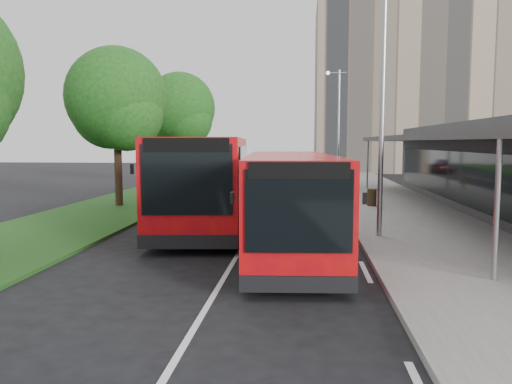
# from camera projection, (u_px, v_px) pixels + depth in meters

# --- Properties ---
(ground) EXTENTS (120.00, 120.00, 0.00)m
(ground) POSITION_uv_depth(u_px,v_px,m) (240.00, 251.00, 14.30)
(ground) COLOR black
(ground) RESTS_ON ground
(pavement) EXTENTS (5.00, 80.00, 0.15)m
(pavement) POSITION_uv_depth(u_px,v_px,m) (367.00, 187.00, 33.52)
(pavement) COLOR slate
(pavement) RESTS_ON ground
(grass_verge) EXTENTS (5.00, 80.00, 0.10)m
(grass_verge) POSITION_uv_depth(u_px,v_px,m) (177.00, 186.00, 34.77)
(grass_verge) COLOR #1B4416
(grass_verge) RESTS_ON ground
(lane_centre_line) EXTENTS (0.12, 70.00, 0.01)m
(lane_centre_line) POSITION_uv_depth(u_px,v_px,m) (273.00, 195.00, 29.15)
(lane_centre_line) COLOR silver
(lane_centre_line) RESTS_ON ground
(kerb_dashes) EXTENTS (0.12, 56.00, 0.01)m
(kerb_dashes) POSITION_uv_depth(u_px,v_px,m) (327.00, 190.00, 32.80)
(kerb_dashes) COLOR silver
(kerb_dashes) RESTS_ON ground
(office_block) EXTENTS (22.00, 12.00, 18.00)m
(office_block) POSITION_uv_depth(u_px,v_px,m) (419.00, 87.00, 53.66)
(office_block) COLOR tan
(office_block) RESTS_ON ground
(tree_mid) EXTENTS (4.71, 4.71, 7.57)m
(tree_mid) POSITION_uv_depth(u_px,v_px,m) (117.00, 104.00, 23.45)
(tree_mid) COLOR black
(tree_mid) RESTS_ON ground
(tree_far) EXTENTS (5.00, 5.00, 8.04)m
(tree_far) POSITION_uv_depth(u_px,v_px,m) (180.00, 113.00, 35.31)
(tree_far) COLOR black
(tree_far) RESTS_ON ground
(lamp_post_near) EXTENTS (1.44, 0.28, 8.00)m
(lamp_post_near) POSITION_uv_depth(u_px,v_px,m) (380.00, 90.00, 15.42)
(lamp_post_near) COLOR gray
(lamp_post_near) RESTS_ON pavement
(lamp_post_far) EXTENTS (1.44, 0.28, 8.00)m
(lamp_post_far) POSITION_uv_depth(u_px,v_px,m) (337.00, 119.00, 35.22)
(lamp_post_far) COLOR gray
(lamp_post_far) RESTS_ON pavement
(bus_main) EXTENTS (3.15, 9.89, 2.76)m
(bus_main) POSITION_uv_depth(u_px,v_px,m) (289.00, 201.00, 14.35)
(bus_main) COLOR red
(bus_main) RESTS_ON ground
(bus_second) EXTENTS (3.97, 11.67, 3.25)m
(bus_second) POSITION_uv_depth(u_px,v_px,m) (208.00, 180.00, 18.96)
(bus_second) COLOR red
(bus_second) RESTS_ON ground
(litter_bin) EXTENTS (0.53, 0.53, 0.79)m
(litter_bin) POSITION_uv_depth(u_px,v_px,m) (372.00, 197.00, 23.24)
(litter_bin) COLOR #322514
(litter_bin) RESTS_ON pavement
(bollard) EXTENTS (0.18, 0.18, 0.91)m
(bollard) POSITION_uv_depth(u_px,v_px,m) (351.00, 181.00, 32.62)
(bollard) COLOR yellow
(bollard) RESTS_ON pavement
(car_near) EXTENTS (1.67, 3.67, 1.22)m
(car_near) POSITION_uv_depth(u_px,v_px,m) (300.00, 167.00, 51.08)
(car_near) COLOR #550C0E
(car_near) RESTS_ON ground
(car_far) EXTENTS (1.38, 3.50, 1.14)m
(car_far) POSITION_uv_depth(u_px,v_px,m) (283.00, 164.00, 58.45)
(car_far) COLOR navy
(car_far) RESTS_ON ground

